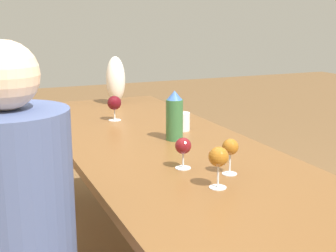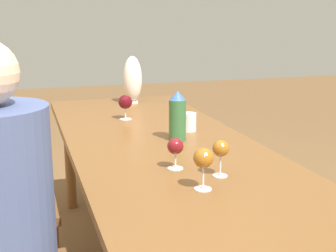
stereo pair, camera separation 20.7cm
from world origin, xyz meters
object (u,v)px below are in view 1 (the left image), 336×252
at_px(vase, 116,80).
at_px(wine_glass_1, 183,147).
at_px(person_near, 22,237).
at_px(wine_glass_2, 114,103).
at_px(water_tumbler, 182,122).
at_px(wine_glass_0, 218,158).
at_px(wine_glass_3, 230,148).
at_px(water_bottle, 174,116).

relative_size(vase, wine_glass_1, 2.58).
distance_m(vase, person_near, 1.80).
height_order(wine_glass_2, person_near, person_near).
xyz_separation_m(water_tumbler, wine_glass_0, (-0.79, 0.23, 0.06)).
relative_size(vase, person_near, 0.25).
bearing_deg(wine_glass_3, vase, -1.07).
distance_m(wine_glass_1, wine_glass_3, 0.19).
relative_size(water_bottle, water_tumbler, 2.52).
height_order(vase, wine_glass_0, vase).
height_order(water_bottle, wine_glass_2, water_bottle).
height_order(wine_glass_0, wine_glass_1, wine_glass_0).
xyz_separation_m(vase, wine_glass_2, (-0.47, 0.15, -0.07)).
xyz_separation_m(wine_glass_0, wine_glass_1, (0.24, 0.02, -0.02)).
distance_m(water_tumbler, wine_glass_1, 0.61).
height_order(wine_glass_1, wine_glass_2, wine_glass_2).
xyz_separation_m(water_bottle, person_near, (-0.61, 0.77, -0.18)).
bearing_deg(water_tumbler, wine_glass_3, 169.80).
relative_size(water_bottle, person_near, 0.19).
relative_size(vase, wine_glass_0, 2.15).
distance_m(wine_glass_0, wine_glass_2, 1.16).
bearing_deg(wine_glass_1, vase, -6.54).
distance_m(wine_glass_0, person_near, 0.67).
height_order(wine_glass_0, person_near, person_near).
bearing_deg(vase, wine_glass_1, 173.46).
relative_size(wine_glass_1, wine_glass_2, 0.87).
height_order(wine_glass_0, wine_glass_2, wine_glass_0).
height_order(water_bottle, wine_glass_1, water_bottle).
bearing_deg(vase, water_bottle, 179.07).
bearing_deg(water_bottle, wine_glass_2, 15.01).
bearing_deg(water_tumbler, vase, 6.46).
bearing_deg(wine_glass_3, wine_glass_1, 45.10).
height_order(wine_glass_3, person_near, person_near).
bearing_deg(wine_glass_0, water_tumbler, -16.43).
bearing_deg(vase, person_near, 153.72).
bearing_deg(vase, wine_glass_2, 161.87).
bearing_deg(person_near, wine_glass_3, -84.15).
bearing_deg(water_tumbler, water_bottle, 143.58).
bearing_deg(wine_glass_0, water_bottle, -10.83).
bearing_deg(wine_glass_3, person_near, 95.85).
xyz_separation_m(wine_glass_2, wine_glass_3, (-1.05, -0.13, 0.00)).
distance_m(water_bottle, person_near, 1.00).
distance_m(water_tumbler, wine_glass_3, 0.70).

